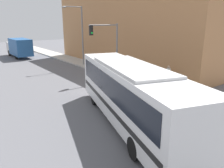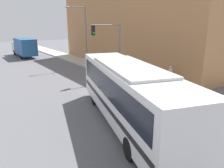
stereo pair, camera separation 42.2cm
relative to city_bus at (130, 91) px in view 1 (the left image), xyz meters
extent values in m
plane|color=slate|center=(0.91, -0.02, -1.93)|extent=(120.00, 120.00, 0.00)
cube|color=#B7B2A8|center=(6.82, 19.98, -1.85)|extent=(2.82, 70.00, 0.15)
cube|color=#B27A4C|center=(11.23, 13.74, 2.74)|extent=(6.00, 25.52, 9.33)
cube|color=white|center=(0.00, 0.00, -0.11)|extent=(5.77, 11.49, 2.79)
cube|color=black|center=(0.00, 0.00, 0.39)|extent=(5.53, 10.64, 1.16)
cube|color=black|center=(0.00, 0.00, -0.72)|extent=(5.67, 11.07, 0.24)
cube|color=silver|center=(0.00, 0.00, 1.34)|extent=(4.06, 6.60, 0.16)
cylinder|color=black|center=(2.11, 2.99, -1.43)|extent=(0.56, 1.03, 0.99)
cylinder|color=black|center=(-0.02, 3.66, -1.43)|extent=(0.56, 1.03, 0.99)
cylinder|color=black|center=(0.13, -3.29, -1.43)|extent=(0.56, 1.03, 0.99)
cylinder|color=black|center=(-1.99, -2.62, -1.43)|extent=(0.56, 1.03, 0.99)
cube|color=#265999|center=(1.50, 28.00, -0.22)|extent=(2.31, 5.58, 2.51)
cube|color=silver|center=(1.50, 31.88, -0.59)|extent=(2.19, 2.17, 1.77)
cylinder|color=black|center=(0.50, 31.49, -1.48)|extent=(0.25, 0.90, 0.90)
cylinder|color=black|center=(0.50, 26.96, -1.48)|extent=(0.25, 0.90, 0.90)
cylinder|color=gold|center=(6.01, 2.54, -1.50)|extent=(0.26, 0.26, 0.55)
sphere|color=gold|center=(6.01, 2.54, -1.14)|extent=(0.25, 0.25, 0.25)
cylinder|color=gold|center=(6.01, 2.40, -1.47)|extent=(0.12, 0.16, 0.12)
cylinder|color=slate|center=(6.16, 9.14, 0.83)|extent=(0.16, 0.16, 5.20)
cylinder|color=slate|center=(4.56, 9.14, 3.28)|extent=(3.20, 0.11, 0.11)
cube|color=black|center=(3.16, 9.14, 2.83)|extent=(0.30, 0.24, 0.90)
sphere|color=#19D83F|center=(3.16, 9.00, 2.60)|extent=(0.18, 0.18, 0.18)
cylinder|color=slate|center=(6.01, 8.45, -1.24)|extent=(0.06, 0.06, 1.06)
cylinder|color=#4C4C51|center=(6.01, 8.45, -0.60)|extent=(0.14, 0.14, 0.22)
cylinder|color=slate|center=(6.26, 16.38, 1.82)|extent=(0.18, 0.18, 7.18)
cylinder|color=slate|center=(5.09, 16.38, 5.31)|extent=(2.34, 0.11, 0.11)
ellipsoid|color=gray|center=(3.92, 16.38, 5.23)|extent=(0.56, 0.28, 0.20)
cylinder|color=slate|center=(6.57, 4.87, -1.38)|extent=(0.28, 0.28, 0.79)
cylinder|color=#338C4C|center=(6.57, 4.87, -0.65)|extent=(0.34, 0.34, 0.66)
sphere|color=tan|center=(6.57, 4.87, -0.21)|extent=(0.22, 0.22, 0.22)
cylinder|color=#47382D|center=(7.45, 3.51, -1.36)|extent=(0.28, 0.28, 0.83)
cylinder|color=beige|center=(7.45, 3.51, -0.60)|extent=(0.34, 0.34, 0.69)
sphere|color=tan|center=(7.45, 3.51, -0.14)|extent=(0.22, 0.22, 0.22)
camera|label=1|loc=(-7.42, -8.42, 3.56)|focal=35.00mm
camera|label=2|loc=(-7.07, -8.66, 3.56)|focal=35.00mm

